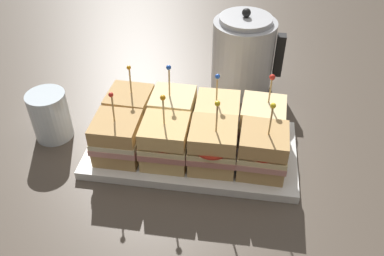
{
  "coord_description": "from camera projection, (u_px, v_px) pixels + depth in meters",
  "views": [
    {
      "loc": [
        0.09,
        -0.61,
        0.57
      ],
      "look_at": [
        0.0,
        0.0,
        0.07
      ],
      "focal_mm": 38.0,
      "sensor_mm": 36.0,
      "label": 1
    }
  ],
  "objects": [
    {
      "name": "ground_plane",
      "position": [
        192.0,
        152.0,
        0.84
      ],
      "size": [
        6.0,
        6.0,
        0.0
      ],
      "primitive_type": "plane",
      "color": "#4C4238"
    },
    {
      "name": "serving_platter",
      "position": [
        192.0,
        149.0,
        0.83
      ],
      "size": [
        0.42,
        0.22,
        0.02
      ],
      "color": "white",
      "rests_on": "ground_plane"
    },
    {
      "name": "sandwich_front_far_left",
      "position": [
        118.0,
        138.0,
        0.78
      ],
      "size": [
        0.09,
        0.09,
        0.15
      ],
      "color": "tan",
      "rests_on": "serving_platter"
    },
    {
      "name": "sandwich_front_center_left",
      "position": [
        165.0,
        142.0,
        0.77
      ],
      "size": [
        0.09,
        0.09,
        0.15
      ],
      "color": "tan",
      "rests_on": "serving_platter"
    },
    {
      "name": "sandwich_front_center_right",
      "position": [
        213.0,
        146.0,
        0.76
      ],
      "size": [
        0.09,
        0.09,
        0.15
      ],
      "color": "tan",
      "rests_on": "serving_platter"
    },
    {
      "name": "sandwich_front_far_right",
      "position": [
        262.0,
        151.0,
        0.75
      ],
      "size": [
        0.09,
        0.09,
        0.16
      ],
      "color": "tan",
      "rests_on": "serving_platter"
    },
    {
      "name": "sandwich_back_far_left",
      "position": [
        131.0,
        110.0,
        0.85
      ],
      "size": [
        0.09,
        0.09,
        0.15
      ],
      "color": "tan",
      "rests_on": "serving_platter"
    },
    {
      "name": "sandwich_back_center_left",
      "position": [
        173.0,
        113.0,
        0.84
      ],
      "size": [
        0.09,
        0.09,
        0.16
      ],
      "color": "beige",
      "rests_on": "serving_platter"
    },
    {
      "name": "sandwich_back_center_right",
      "position": [
        217.0,
        118.0,
        0.83
      ],
      "size": [
        0.09,
        0.09,
        0.15
      ],
      "color": "#DBB77A",
      "rests_on": "serving_platter"
    },
    {
      "name": "sandwich_back_far_right",
      "position": [
        262.0,
        121.0,
        0.82
      ],
      "size": [
        0.09,
        0.09,
        0.15
      ],
      "color": "beige",
      "rests_on": "serving_platter"
    },
    {
      "name": "kettle_steel",
      "position": [
        243.0,
        54.0,
        0.97
      ],
      "size": [
        0.17,
        0.15,
        0.21
      ],
      "color": "#B7BABF",
      "rests_on": "ground_plane"
    },
    {
      "name": "drinking_glass",
      "position": [
        50.0,
        115.0,
        0.85
      ],
      "size": [
        0.08,
        0.08,
        0.11
      ],
      "color": "silver",
      "rests_on": "ground_plane"
    }
  ]
}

